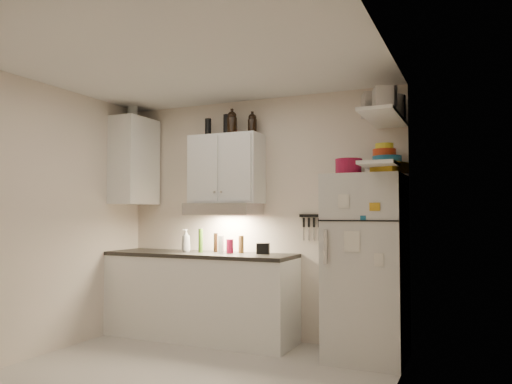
% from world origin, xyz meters
% --- Properties ---
extents(floor, '(3.20, 3.00, 0.02)m').
position_xyz_m(floor, '(0.00, 0.00, -0.01)').
color(floor, beige).
rests_on(floor, ground).
extents(ceiling, '(3.20, 3.00, 0.02)m').
position_xyz_m(ceiling, '(0.00, 0.00, 2.61)').
color(ceiling, silver).
rests_on(ceiling, ground).
extents(back_wall, '(3.20, 0.02, 2.60)m').
position_xyz_m(back_wall, '(0.00, 1.51, 1.30)').
color(back_wall, beige).
rests_on(back_wall, ground).
extents(left_wall, '(0.02, 3.00, 2.60)m').
position_xyz_m(left_wall, '(-1.61, 0.00, 1.30)').
color(left_wall, beige).
rests_on(left_wall, ground).
extents(right_wall, '(0.02, 3.00, 2.60)m').
position_xyz_m(right_wall, '(1.61, 0.00, 1.30)').
color(right_wall, beige).
rests_on(right_wall, ground).
extents(base_cabinet, '(2.10, 0.60, 0.88)m').
position_xyz_m(base_cabinet, '(-0.55, 1.20, 0.44)').
color(base_cabinet, white).
rests_on(base_cabinet, floor).
extents(countertop, '(2.10, 0.62, 0.04)m').
position_xyz_m(countertop, '(-0.55, 1.20, 0.90)').
color(countertop, black).
rests_on(countertop, base_cabinet).
extents(upper_cabinet, '(0.80, 0.33, 0.75)m').
position_xyz_m(upper_cabinet, '(-0.30, 1.33, 1.83)').
color(upper_cabinet, white).
rests_on(upper_cabinet, back_wall).
extents(side_cabinet, '(0.33, 0.55, 1.00)m').
position_xyz_m(side_cabinet, '(-1.44, 1.20, 1.95)').
color(side_cabinet, white).
rests_on(side_cabinet, left_wall).
extents(range_hood, '(0.76, 0.46, 0.12)m').
position_xyz_m(range_hood, '(-0.30, 1.27, 1.39)').
color(range_hood, silver).
rests_on(range_hood, back_wall).
extents(fridge, '(0.70, 0.68, 1.70)m').
position_xyz_m(fridge, '(1.25, 1.16, 0.85)').
color(fridge, silver).
rests_on(fridge, floor).
extents(shelf_hi, '(0.30, 0.95, 0.03)m').
position_xyz_m(shelf_hi, '(1.45, 1.02, 2.20)').
color(shelf_hi, white).
rests_on(shelf_hi, right_wall).
extents(shelf_lo, '(0.30, 0.95, 0.03)m').
position_xyz_m(shelf_lo, '(1.45, 1.02, 1.76)').
color(shelf_lo, white).
rests_on(shelf_lo, right_wall).
extents(knife_strip, '(0.42, 0.02, 0.03)m').
position_xyz_m(knife_strip, '(0.70, 1.49, 1.32)').
color(knife_strip, black).
rests_on(knife_strip, back_wall).
extents(dutch_oven, '(0.28, 0.28, 0.14)m').
position_xyz_m(dutch_oven, '(1.13, 1.02, 1.77)').
color(dutch_oven, maroon).
rests_on(dutch_oven, fridge).
extents(book_stack, '(0.31, 0.34, 0.09)m').
position_xyz_m(book_stack, '(1.50, 0.98, 1.75)').
color(book_stack, '#BE8D17').
rests_on(book_stack, fridge).
extents(spice_jar, '(0.05, 0.05, 0.09)m').
position_xyz_m(spice_jar, '(1.25, 1.03, 1.74)').
color(spice_jar, silver).
rests_on(spice_jar, fridge).
extents(stock_pot, '(0.38, 0.38, 0.23)m').
position_xyz_m(stock_pot, '(1.45, 1.27, 2.33)').
color(stock_pot, silver).
rests_on(stock_pot, shelf_hi).
extents(tin_a, '(0.27, 0.26, 0.21)m').
position_xyz_m(tin_a, '(1.37, 1.03, 2.32)').
color(tin_a, '#AAAAAD').
rests_on(tin_a, shelf_hi).
extents(tin_b, '(0.22, 0.22, 0.17)m').
position_xyz_m(tin_b, '(1.51, 0.70, 2.30)').
color(tin_b, '#AAAAAD').
rests_on(tin_b, shelf_hi).
extents(bowl_teal, '(0.27, 0.27, 0.11)m').
position_xyz_m(bowl_teal, '(1.43, 1.29, 1.83)').
color(bowl_teal, '#165A7E').
rests_on(bowl_teal, shelf_lo).
extents(bowl_orange, '(0.22, 0.22, 0.07)m').
position_xyz_m(bowl_orange, '(1.41, 1.29, 1.92)').
color(bowl_orange, red).
rests_on(bowl_orange, bowl_teal).
extents(bowl_yellow, '(0.17, 0.17, 0.05)m').
position_xyz_m(bowl_yellow, '(1.41, 1.29, 1.98)').
color(bowl_yellow, yellow).
rests_on(bowl_yellow, bowl_orange).
extents(plates, '(0.29, 0.29, 0.06)m').
position_xyz_m(plates, '(1.47, 0.99, 1.80)').
color(plates, '#165A7E').
rests_on(plates, shelf_lo).
extents(growler_a, '(0.13, 0.13, 0.26)m').
position_xyz_m(growler_a, '(-0.21, 1.29, 2.33)').
color(growler_a, black).
rests_on(growler_a, upper_cabinet).
extents(growler_b, '(0.12, 0.12, 0.23)m').
position_xyz_m(growler_b, '(-0.02, 1.40, 2.32)').
color(growler_b, black).
rests_on(growler_b, upper_cabinet).
extents(thermos_a, '(0.09, 0.09, 0.24)m').
position_xyz_m(thermos_a, '(-0.32, 1.39, 2.32)').
color(thermos_a, black).
rests_on(thermos_a, upper_cabinet).
extents(thermos_b, '(0.09, 0.09, 0.20)m').
position_xyz_m(thermos_b, '(-0.54, 1.35, 2.30)').
color(thermos_b, black).
rests_on(thermos_b, upper_cabinet).
extents(side_jar, '(0.13, 0.13, 0.16)m').
position_xyz_m(side_jar, '(-1.49, 1.22, 2.53)').
color(side_jar, silver).
rests_on(side_jar, side_cabinet).
extents(soap_bottle, '(0.13, 0.13, 0.28)m').
position_xyz_m(soap_bottle, '(-0.73, 1.21, 1.06)').
color(soap_bottle, white).
rests_on(soap_bottle, countertop).
extents(pepper_mill, '(0.08, 0.08, 0.19)m').
position_xyz_m(pepper_mill, '(-0.12, 1.34, 1.01)').
color(pepper_mill, brown).
rests_on(pepper_mill, countertop).
extents(oil_bottle, '(0.05, 0.05, 0.26)m').
position_xyz_m(oil_bottle, '(-0.55, 1.21, 1.05)').
color(oil_bottle, '#335A16').
rests_on(oil_bottle, countertop).
extents(vinegar_bottle, '(0.04, 0.04, 0.21)m').
position_xyz_m(vinegar_bottle, '(-0.43, 1.33, 1.02)').
color(vinegar_bottle, black).
rests_on(vinegar_bottle, countertop).
extents(clear_bottle, '(0.08, 0.08, 0.19)m').
position_xyz_m(clear_bottle, '(-0.30, 1.22, 1.01)').
color(clear_bottle, silver).
rests_on(clear_bottle, countertop).
extents(red_jar, '(0.09, 0.09, 0.15)m').
position_xyz_m(red_jar, '(-0.20, 1.23, 1.00)').
color(red_jar, maroon).
rests_on(red_jar, countertop).
extents(caddy, '(0.15, 0.13, 0.11)m').
position_xyz_m(caddy, '(0.15, 1.31, 0.98)').
color(caddy, black).
rests_on(caddy, countertop).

